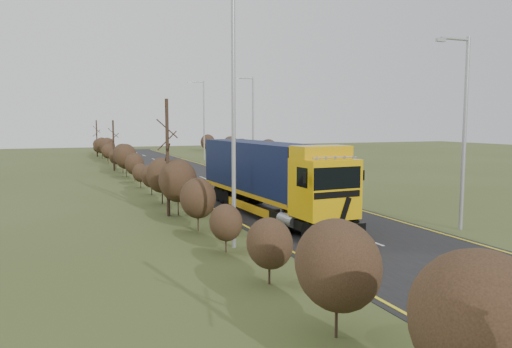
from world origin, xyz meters
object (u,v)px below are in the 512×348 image
Objects in this scene: streetlight_near at (463,126)px; car_red_hatchback at (288,176)px; car_blue_sedan at (272,165)px; lorry at (269,174)px; speed_sign at (312,166)px.

car_red_hatchback is at bearing 89.81° from streetlight_near.
streetlight_near is (-2.67, -27.11, 4.03)m from car_blue_sedan.
car_blue_sedan is (9.33, 20.85, -1.53)m from lorry.
speed_sign is (0.43, 14.91, -3.03)m from streetlight_near.
lorry is 9.48m from streetlight_near.
streetlight_near is 15.22m from speed_sign.
speed_sign is at bearing 103.19° from car_red_hatchback.
car_blue_sedan is at bearing -99.56° from car_red_hatchback.
speed_sign is (-2.24, -12.20, 1.00)m from car_blue_sedan.
streetlight_near is (6.66, -6.26, 2.50)m from lorry.
speed_sign reaches higher than car_blue_sedan.
lorry is 1.64× the size of streetlight_near.
car_blue_sedan is 12.44m from speed_sign.
lorry is 3.96× the size of car_red_hatchback.
lorry is at bearing -129.33° from speed_sign.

